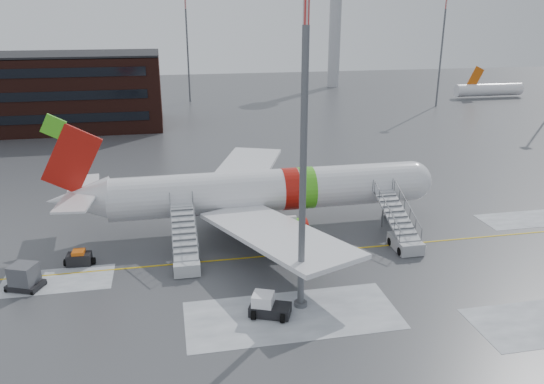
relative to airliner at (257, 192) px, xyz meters
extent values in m
plane|color=#494C4F|center=(5.64, -5.30, -3.42)|extent=(260.00, 260.00, 0.00)
cylinder|color=white|center=(0.95, 0.00, 0.08)|extent=(28.00, 3.80, 3.80)
sphere|color=white|center=(14.95, 0.00, 0.08)|extent=(3.80, 3.80, 3.80)
cube|color=black|center=(16.00, 0.00, 0.58)|extent=(1.09, 1.60, 0.97)
cone|color=white|center=(-15.45, 0.00, 0.33)|extent=(5.20, 3.72, 3.72)
cube|color=#B1150D|center=(-15.55, 0.00, 3.88)|extent=(5.27, 0.30, 6.09)
cube|color=#4FC51F|center=(-16.65, 0.00, 6.68)|extent=(2.16, 0.26, 2.16)
cube|color=white|center=(-15.25, 2.60, 0.98)|extent=(3.07, 4.85, 0.18)
cube|color=white|center=(-15.25, -2.60, 0.98)|extent=(3.07, 4.85, 0.18)
cube|color=white|center=(-0.05, 8.50, -0.52)|extent=(10.72, 15.97, 1.13)
cube|color=white|center=(-0.05, -8.50, -0.52)|extent=(10.72, 15.97, 1.13)
cylinder|color=white|center=(1.45, 5.20, -1.87)|extent=(3.40, 2.10, 2.10)
cylinder|color=white|center=(1.45, -5.20, -1.87)|extent=(3.40, 2.10, 2.10)
cylinder|color=#595B60|center=(12.95, 0.00, -2.52)|extent=(0.20, 0.20, 1.80)
cylinder|color=black|center=(12.95, 0.00, -2.97)|extent=(0.90, 0.56, 0.90)
cylinder|color=black|center=(0.45, 2.40, -2.97)|extent=(0.90, 0.56, 0.90)
cylinder|color=black|center=(0.45, -2.40, -2.97)|extent=(0.90, 0.56, 0.90)
cube|color=#A6A7AD|center=(11.26, -7.30, -2.87)|extent=(2.00, 3.20, 1.00)
cube|color=#A6A7AD|center=(11.26, -5.20, -1.19)|extent=(1.90, 5.87, 2.52)
cube|color=#A6A7AD|center=(11.26, -1.90, -0.02)|extent=(1.90, 1.40, 0.15)
cylinder|color=#595B60|center=(11.26, -2.30, -1.72)|extent=(0.16, 0.16, 3.40)
cylinder|color=black|center=(10.36, -8.30, -3.07)|extent=(0.25, 0.70, 0.70)
cylinder|color=black|center=(12.16, -6.30, -3.07)|extent=(0.25, 0.70, 0.70)
cube|color=silver|center=(-6.87, -7.30, -2.87)|extent=(2.00, 3.20, 1.00)
cube|color=silver|center=(-6.87, -5.20, -1.19)|extent=(1.90, 5.87, 2.52)
cube|color=silver|center=(-6.87, -1.90, -0.02)|extent=(1.90, 1.40, 0.15)
cylinder|color=#595B60|center=(-6.87, -2.30, -1.72)|extent=(0.16, 0.16, 3.40)
cylinder|color=black|center=(-7.77, -8.30, -3.07)|extent=(0.25, 0.70, 0.70)
cylinder|color=black|center=(-5.97, -6.30, -3.07)|extent=(0.25, 0.70, 0.70)
cube|color=black|center=(-1.78, -15.01, -2.99)|extent=(3.00, 2.32, 0.67)
cube|color=white|center=(-2.22, -14.83, -2.33)|extent=(1.73, 1.73, 0.86)
cube|color=black|center=(-2.22, -14.83, -1.99)|extent=(1.52, 1.57, 0.14)
cylinder|color=black|center=(-2.91, -15.27, -3.09)|extent=(0.52, 0.72, 0.67)
cylinder|color=black|center=(-1.15, -15.98, -3.09)|extent=(0.52, 0.72, 0.67)
cylinder|color=black|center=(-2.41, -14.03, -3.09)|extent=(0.52, 0.72, 0.67)
cylinder|color=black|center=(-0.65, -14.75, -3.09)|extent=(0.52, 0.72, 0.67)
cube|color=black|center=(-18.36, -8.08, -3.16)|extent=(2.76, 2.42, 0.37)
cube|color=#585A60|center=(-18.36, -8.08, -2.32)|extent=(2.14, 2.09, 1.57)
cylinder|color=black|center=(-19.40, -8.81, -3.26)|extent=(0.29, 0.36, 0.31)
cylinder|color=black|center=(-17.31, -7.35, -3.26)|extent=(0.29, 0.36, 0.31)
cube|color=black|center=(-15.07, -4.90, -2.92)|extent=(1.87, 1.19, 0.91)
cube|color=#D8570C|center=(-15.07, -4.90, -2.37)|extent=(0.96, 1.05, 0.36)
cylinder|color=black|center=(-15.80, -4.90, -3.15)|extent=(0.94, 0.59, 0.55)
cylinder|color=black|center=(-14.34, -4.90, -3.15)|extent=(0.94, 0.59, 0.55)
cylinder|color=#595B60|center=(0.46, -14.25, 5.68)|extent=(0.44, 0.44, 18.21)
cylinder|color=#595B60|center=(0.46, -14.25, -3.27)|extent=(0.90, 0.90, 0.30)
cylinder|color=#B2B5BA|center=(35.64, 89.70, 10.58)|extent=(3.00, 3.00, 28.00)
cylinder|color=#595B60|center=(47.64, 56.70, 6.18)|extent=(0.36, 0.36, 19.20)
cylinder|color=#595B60|center=(-2.36, 72.70, 6.18)|extent=(0.36, 0.36, 19.20)
camera|label=1|loc=(-7.62, -44.73, 15.59)|focal=35.00mm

